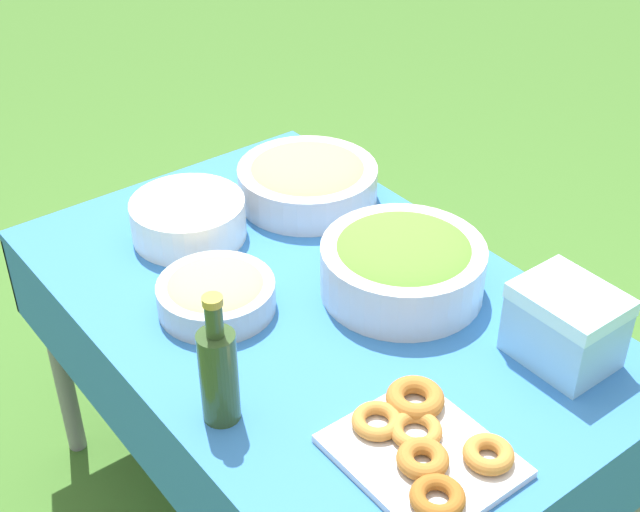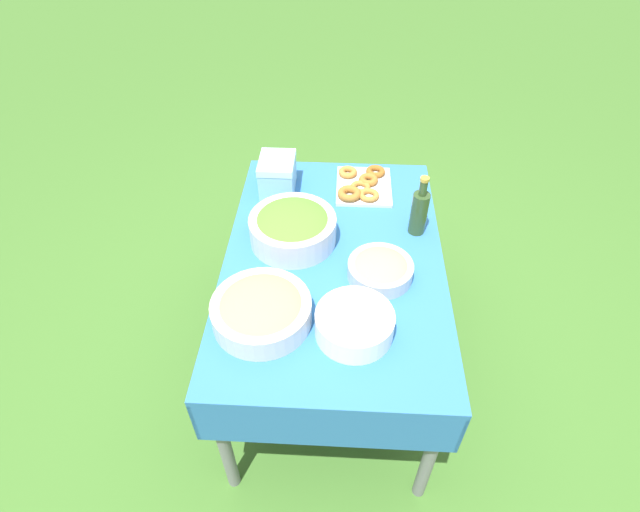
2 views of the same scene
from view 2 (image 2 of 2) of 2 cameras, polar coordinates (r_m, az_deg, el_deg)
name	(u,v)px [view 2 (image 2 of 2)]	position (r m, az deg, el deg)	size (l,w,h in m)	color
ground_plane	(331,360)	(2.58, 1.28, -11.78)	(14.00, 14.00, 0.00)	#3D6B28
picnic_table	(333,273)	(2.09, 1.55, -1.91)	(1.37, 0.89, 0.73)	#2D6BB2
salad_bowl	(293,227)	(2.05, -3.13, 3.35)	(0.36, 0.36, 0.14)	silver
pasta_bowl	(380,269)	(1.93, 6.91, -1.46)	(0.25, 0.25, 0.08)	#B2B7BC
donut_platter	(362,185)	(2.38, 4.82, 8.09)	(0.32, 0.27, 0.05)	silver
plate_stack	(354,324)	(1.73, 3.95, -7.78)	(0.27, 0.27, 0.10)	white
olive_oil_bottle	(419,211)	(2.11, 11.28, 5.05)	(0.07, 0.07, 0.28)	#2D4723
bread_bowl	(261,310)	(1.77, -6.72, -6.12)	(0.35, 0.35, 0.11)	silver
cooler_box	(278,175)	(2.34, -4.88, 9.26)	(0.20, 0.16, 0.16)	#8CC6E5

